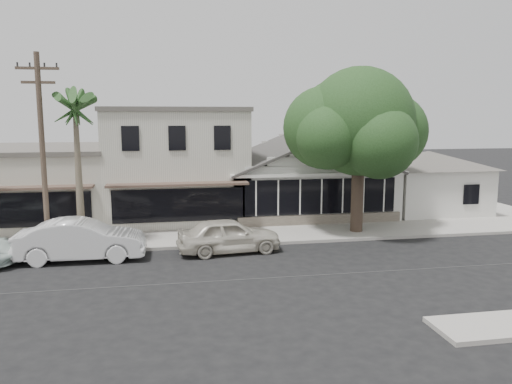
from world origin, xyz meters
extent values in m
plane|color=black|center=(0.00, 0.00, 0.00)|extent=(140.00, 140.00, 0.00)
cube|color=#9E9991|center=(-8.00, 6.75, 0.07)|extent=(90.00, 3.50, 0.15)
cube|color=silver|center=(5.00, 12.50, 1.50)|extent=(10.00, 8.00, 3.00)
cube|color=black|center=(5.00, 8.44, 1.75)|extent=(8.80, 0.10, 2.00)
cube|color=#60564C|center=(5.00, 8.45, 0.35)|extent=(9.60, 0.18, 0.70)
cube|color=silver|center=(13.20, 11.50, 1.50)|extent=(6.00, 6.00, 3.00)
cube|color=beige|center=(-3.00, 13.50, 3.25)|extent=(8.00, 10.00, 6.50)
cube|color=beige|center=(-12.00, 13.50, 2.10)|extent=(10.00, 10.00, 4.20)
cylinder|color=brown|center=(-9.00, 5.20, 4.50)|extent=(0.24, 0.24, 9.00)
cube|color=brown|center=(-9.00, 5.20, 8.30)|extent=(1.80, 0.12, 0.12)
cube|color=brown|center=(-9.00, 5.20, 7.70)|extent=(1.40, 0.12, 0.12)
imported|color=beige|center=(-0.85, 3.99, 0.81)|extent=(4.91, 2.38, 1.61)
imported|color=silver|center=(-7.35, 3.92, 0.90)|extent=(5.49, 1.98, 1.80)
cylinder|color=#4A3B2D|center=(6.34, 6.44, 1.74)|extent=(0.65, 0.65, 3.48)
sphere|color=#1E3A17|center=(6.34, 6.44, 5.97)|extent=(5.65, 5.65, 5.65)
sphere|color=#1E3A17|center=(8.30, 7.10, 5.43)|extent=(4.13, 4.13, 4.13)
sphere|color=#1E3A17|center=(4.60, 6.88, 5.65)|extent=(4.35, 4.35, 4.35)
sphere|color=#1E3A17|center=(6.78, 4.81, 5.00)|extent=(3.69, 3.69, 3.69)
sphere|color=#1E3A17|center=(5.69, 8.18, 6.30)|extent=(3.91, 3.91, 3.91)
sphere|color=#1E3A17|center=(7.64, 7.97, 6.74)|extent=(3.48, 3.48, 3.48)
sphere|color=#1E3A17|center=(4.39, 5.58, 5.21)|extent=(3.26, 3.26, 3.26)
cone|color=#726651|center=(-7.62, 5.75, 3.21)|extent=(0.40, 0.40, 6.42)
camera|label=1|loc=(-3.67, -18.29, 6.24)|focal=35.00mm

